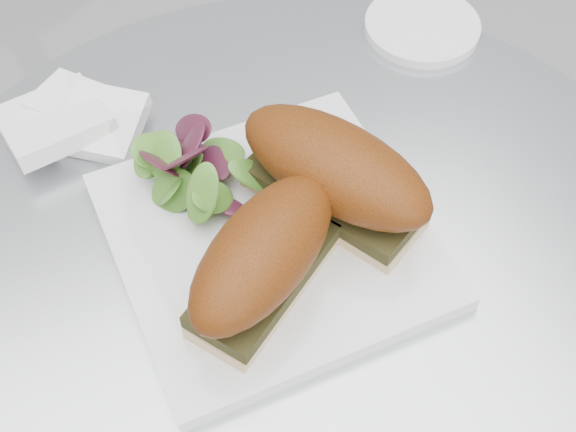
{
  "coord_description": "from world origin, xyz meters",
  "views": [
    {
      "loc": [
        -0.16,
        -0.32,
        1.29
      ],
      "look_at": [
        0.0,
        0.03,
        0.77
      ],
      "focal_mm": 50.0,
      "sensor_mm": 36.0,
      "label": 1
    }
  ],
  "objects_px": {
    "sandwich_right": "(335,173)",
    "saucer": "(422,26)",
    "plate": "(271,239)",
    "sandwich_left": "(263,259)"
  },
  "relations": [
    {
      "from": "plate",
      "to": "saucer",
      "type": "relative_size",
      "value": 2.09
    },
    {
      "from": "sandwich_left",
      "to": "sandwich_right",
      "type": "relative_size",
      "value": 0.9
    },
    {
      "from": "plate",
      "to": "sandwich_right",
      "type": "distance_m",
      "value": 0.08
    },
    {
      "from": "sandwich_right",
      "to": "saucer",
      "type": "height_order",
      "value": "sandwich_right"
    },
    {
      "from": "plate",
      "to": "sandwich_right",
      "type": "bearing_deg",
      "value": 4.93
    },
    {
      "from": "sandwich_right",
      "to": "saucer",
      "type": "distance_m",
      "value": 0.27
    },
    {
      "from": "plate",
      "to": "sandwich_left",
      "type": "height_order",
      "value": "sandwich_left"
    },
    {
      "from": "plate",
      "to": "sandwich_right",
      "type": "relative_size",
      "value": 1.29
    },
    {
      "from": "sandwich_left",
      "to": "saucer",
      "type": "distance_m",
      "value": 0.36
    },
    {
      "from": "plate",
      "to": "sandwich_left",
      "type": "bearing_deg",
      "value": -119.05
    }
  ]
}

